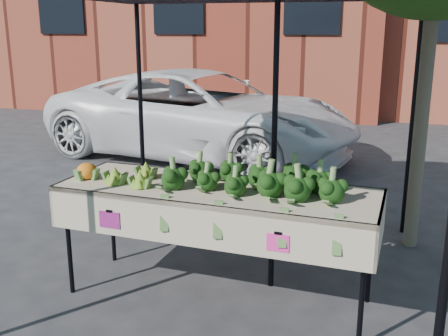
% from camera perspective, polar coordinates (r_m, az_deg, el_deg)
% --- Properties ---
extents(ground, '(90.00, 90.00, 0.00)m').
position_cam_1_polar(ground, '(4.34, 2.78, -13.34)').
color(ground, '#29292B').
extents(table, '(2.45, 0.97, 0.90)m').
position_cam_1_polar(table, '(4.09, -0.76, -8.16)').
color(table, beige).
rests_on(table, ground).
extents(canopy, '(3.16, 3.16, 2.74)m').
position_cam_1_polar(canopy, '(4.18, 0.94, 5.50)').
color(canopy, black).
rests_on(canopy, ground).
extents(broccoli_heap, '(1.35, 0.55, 0.23)m').
position_cam_1_polar(broccoli_heap, '(3.87, 3.23, -0.71)').
color(broccoli_heap, black).
rests_on(broccoli_heap, table).
extents(romanesco_cluster, '(0.41, 0.45, 0.18)m').
position_cam_1_polar(romanesco_cluster, '(4.13, -9.73, -0.25)').
color(romanesco_cluster, '#7BA333').
rests_on(romanesco_cluster, table).
extents(cauliflower_pair, '(0.18, 0.18, 0.16)m').
position_cam_1_polar(cauliflower_pair, '(4.28, -14.60, -0.12)').
color(cauliflower_pair, orange).
rests_on(cauliflower_pair, table).
extents(street_tree, '(1.88, 1.88, 3.70)m').
position_cam_1_polar(street_tree, '(5.13, 21.16, 11.69)').
color(street_tree, '#1E4C14').
rests_on(street_tree, ground).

